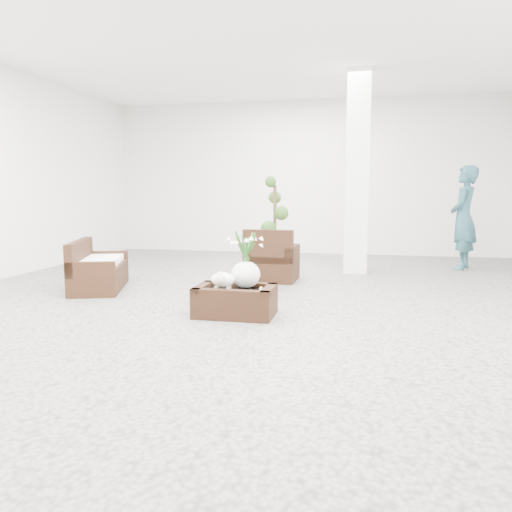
% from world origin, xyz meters
% --- Properties ---
extents(ground, '(11.00, 11.00, 0.00)m').
position_xyz_m(ground, '(0.00, 0.00, 0.00)').
color(ground, gray).
rests_on(ground, ground).
extents(column, '(0.40, 0.40, 3.50)m').
position_xyz_m(column, '(1.20, 2.80, 1.75)').
color(column, white).
rests_on(column, ground).
extents(coffee_table, '(0.90, 0.60, 0.31)m').
position_xyz_m(coffee_table, '(-0.11, -0.75, 0.16)').
color(coffee_table, '#321B0E').
rests_on(coffee_table, ground).
extents(sheep_figurine, '(0.28, 0.23, 0.21)m').
position_xyz_m(sheep_figurine, '(-0.23, -0.85, 0.42)').
color(sheep_figurine, white).
rests_on(sheep_figurine, coffee_table).
extents(planter_narcissus, '(0.44, 0.44, 0.80)m').
position_xyz_m(planter_narcissus, '(-0.01, -0.65, 0.71)').
color(planter_narcissus, white).
rests_on(planter_narcissus, coffee_table).
extents(tealight, '(0.04, 0.04, 0.03)m').
position_xyz_m(tealight, '(0.19, -0.73, 0.33)').
color(tealight, white).
rests_on(tealight, coffee_table).
extents(armchair, '(0.82, 0.79, 0.84)m').
position_xyz_m(armchair, '(-0.11, 1.70, 0.42)').
color(armchair, '#321B0E').
rests_on(armchair, ground).
extents(loveseat, '(1.05, 1.50, 0.73)m').
position_xyz_m(loveseat, '(-2.47, 0.42, 0.36)').
color(loveseat, '#321B0E').
rests_on(loveseat, ground).
extents(topiary, '(0.44, 0.44, 1.64)m').
position_xyz_m(topiary, '(-0.10, 1.86, 0.82)').
color(topiary, '#264115').
rests_on(topiary, ground).
extents(shopper, '(0.66, 0.81, 1.91)m').
position_xyz_m(shopper, '(3.13, 3.60, 0.95)').
color(shopper, '#284F59').
rests_on(shopper, ground).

